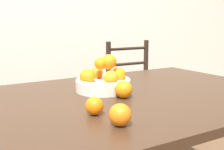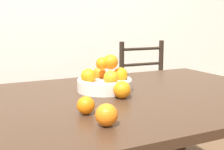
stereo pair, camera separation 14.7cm
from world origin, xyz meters
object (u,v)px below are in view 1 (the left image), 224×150
fruit_bowl (103,81)px  chair_right (137,98)px  orange_loose_0 (120,115)px  orange_loose_2 (124,89)px  orange_loose_1 (95,106)px

fruit_bowl → chair_right: size_ratio=0.30×
orange_loose_0 → chair_right: bearing=51.0°
orange_loose_0 → orange_loose_2: size_ratio=0.96×
orange_loose_0 → orange_loose_2: (0.22, 0.31, 0.00)m
fruit_bowl → orange_loose_0: size_ratio=3.57×
orange_loose_1 → chair_right: 1.44m
orange_loose_2 → orange_loose_0: bearing=-126.1°
orange_loose_1 → fruit_bowl: bearing=54.5°
fruit_bowl → orange_loose_2: 0.17m
orange_loose_1 → chair_right: chair_right is taller
fruit_bowl → orange_loose_0: 0.53m
orange_loose_0 → orange_loose_1: bearing=94.7°
fruit_bowl → chair_right: 1.07m
orange_loose_2 → chair_right: (0.73, 0.87, -0.32)m
chair_right → orange_loose_1: bearing=-131.3°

